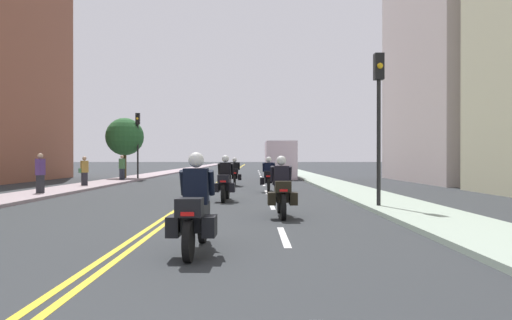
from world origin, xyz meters
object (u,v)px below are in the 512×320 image
object	(u,v)px
pedestrian_1	(122,168)
motorcycle_3	(269,177)
motorcycle_0	(195,212)
motorcycle_4	(235,174)
pedestrian_2	(84,171)
pedestrian_0	(40,174)
motorcycle_1	(282,192)
parked_truck	(280,162)
traffic_light_far	(138,134)
motorcycle_2	(225,183)
street_tree_1	(125,137)
traffic_light_near	(379,102)

from	to	relation	value
pedestrian_1	motorcycle_3	bearing A→B (deg)	-26.65
motorcycle_0	motorcycle_4	size ratio (longest dim) A/B	1.06
motorcycle_0	pedestrian_2	xyz separation A→B (m)	(-8.04, 17.09, 0.18)
motorcycle_3	pedestrian_0	distance (m)	9.78
motorcycle_0	pedestrian_0	world-z (taller)	pedestrian_0
motorcycle_1	pedestrian_1	world-z (taller)	pedestrian_1
motorcycle_3	motorcycle_4	bearing A→B (deg)	113.84
motorcycle_1	pedestrian_2	bearing A→B (deg)	127.67
parked_truck	pedestrian_2	bearing A→B (deg)	-134.30
motorcycle_3	traffic_light_far	xyz separation A→B (m)	(-8.96, 11.76, 2.62)
pedestrian_0	parked_truck	distance (m)	19.94
motorcycle_0	pedestrian_0	xyz separation A→B (m)	(-7.89, 11.68, 0.24)
motorcycle_2	pedestrian_1	bearing A→B (deg)	120.73
motorcycle_2	traffic_light_far	size ratio (longest dim) A/B	0.47
motorcycle_3	pedestrian_0	world-z (taller)	pedestrian_0
traffic_light_far	street_tree_1	bearing A→B (deg)	155.14
motorcycle_1	motorcycle_4	size ratio (longest dim) A/B	1.04
street_tree_1	parked_truck	world-z (taller)	street_tree_1
motorcycle_2	traffic_light_far	xyz separation A→B (m)	(-7.23, 16.28, 2.62)
traffic_light_near	motorcycle_2	bearing A→B (deg)	150.39
motorcycle_4	parked_truck	xyz separation A→B (m)	(3.08, 10.07, 0.61)
motorcycle_1	motorcycle_2	world-z (taller)	motorcycle_2
motorcycle_4	pedestrian_0	distance (m)	10.25
motorcycle_1	pedestrian_2	xyz separation A→B (m)	(-9.75, 12.41, 0.18)
pedestrian_1	street_tree_1	size ratio (longest dim) A/B	0.39
motorcycle_1	traffic_light_far	distance (m)	22.87
pedestrian_2	motorcycle_3	bearing A→B (deg)	122.32
motorcycle_2	motorcycle_4	world-z (taller)	motorcycle_2
pedestrian_1	pedestrian_2	distance (m)	6.29
motorcycle_2	motorcycle_1	bearing A→B (deg)	-66.76
traffic_light_far	motorcycle_0	bearing A→B (deg)	-74.05
motorcycle_4	pedestrian_0	xyz separation A→B (m)	(-7.80, -6.64, 0.25)
parked_truck	pedestrian_1	bearing A→B (deg)	-155.12
motorcycle_4	street_tree_1	distance (m)	11.57
motorcycle_0	motorcycle_3	size ratio (longest dim) A/B	1.05
motorcycle_0	motorcycle_1	xyz separation A→B (m)	(1.71, 4.69, -0.00)
traffic_light_near	pedestrian_1	world-z (taller)	traffic_light_near
motorcycle_1	motorcycle_3	bearing A→B (deg)	89.82
pedestrian_1	motorcycle_1	bearing A→B (deg)	-44.27
motorcycle_3	street_tree_1	xyz separation A→B (m)	(-10.02, 12.26, 2.43)
motorcycle_0	motorcycle_3	xyz separation A→B (m)	(1.66, 13.78, -0.00)
pedestrian_2	pedestrian_1	bearing A→B (deg)	-130.87
traffic_light_near	street_tree_1	distance (m)	23.55
motorcycle_2	pedestrian_1	size ratio (longest dim) A/B	1.27
pedestrian_1	traffic_light_near	bearing A→B (deg)	-34.52
motorcycle_4	traffic_light_near	distance (m)	13.05
motorcycle_4	traffic_light_far	distance (m)	10.54
motorcycle_0	street_tree_1	bearing A→B (deg)	109.17
motorcycle_2	parked_truck	distance (m)	19.38
pedestrian_2	parked_truck	distance (m)	15.79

